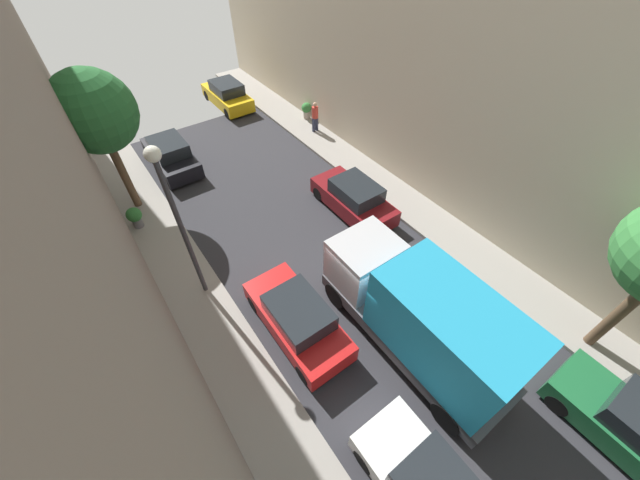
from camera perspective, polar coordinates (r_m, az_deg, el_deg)
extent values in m
plane|color=#2D2D33|center=(13.29, 7.75, -9.70)|extent=(32.00, 32.00, 0.00)
cube|color=gray|center=(11.95, -11.83, -21.15)|extent=(2.00, 44.00, 0.15)
cube|color=gray|center=(16.04, 21.27, -0.23)|extent=(2.00, 44.00, 0.15)
cube|color=beige|center=(15.94, 38.65, 24.48)|extent=(6.00, 44.00, 14.58)
cylinder|color=black|center=(10.92, 7.12, -31.52)|extent=(0.22, 0.64, 0.64)
cylinder|color=black|center=(11.35, 13.77, -26.41)|extent=(0.22, 0.64, 0.64)
cube|color=red|center=(12.14, -3.69, -12.69)|extent=(1.76, 4.20, 0.76)
cube|color=#1E2328|center=(11.48, -3.43, -11.43)|extent=(1.56, 2.10, 0.64)
cylinder|color=black|center=(12.94, -10.41, -9.99)|extent=(0.22, 0.64, 0.64)
cylinder|color=black|center=(13.30, -4.51, -6.84)|extent=(0.22, 0.64, 0.64)
cylinder|color=black|center=(11.55, -2.57, -20.61)|extent=(0.22, 0.64, 0.64)
cylinder|color=black|center=(11.95, 3.90, -16.54)|extent=(0.22, 0.64, 0.64)
cube|color=black|center=(20.40, -22.64, 12.08)|extent=(1.76, 4.20, 0.76)
cube|color=#1E2328|center=(19.92, -23.08, 13.53)|extent=(1.56, 2.10, 0.64)
cylinder|color=black|center=(21.75, -25.74, 12.46)|extent=(0.22, 0.64, 0.64)
cylinder|color=black|center=(21.96, -21.93, 14.11)|extent=(0.22, 0.64, 0.64)
cylinder|color=black|center=(19.12, -23.05, 8.63)|extent=(0.22, 0.64, 0.64)
cylinder|color=black|center=(19.37, -18.81, 10.51)|extent=(0.22, 0.64, 0.64)
cube|color=#1E6638|center=(13.64, 41.38, -22.08)|extent=(1.76, 4.20, 0.76)
cylinder|color=black|center=(13.14, 33.75, -20.98)|extent=(0.22, 0.64, 0.64)
cylinder|color=black|center=(14.10, 36.72, -16.66)|extent=(0.22, 0.64, 0.64)
cube|color=maroon|center=(16.19, 5.30, 6.23)|extent=(1.76, 4.20, 0.76)
cube|color=#1E2328|center=(15.66, 5.83, 7.90)|extent=(1.56, 2.10, 0.64)
cylinder|color=black|center=(16.88, -0.18, 7.42)|extent=(0.22, 0.64, 0.64)
cylinder|color=black|center=(17.64, 3.99, 9.27)|extent=(0.22, 0.64, 0.64)
cylinder|color=black|center=(15.12, 6.70, 1.36)|extent=(0.22, 0.64, 0.64)
cylinder|color=black|center=(15.96, 10.96, 3.67)|extent=(0.22, 0.64, 0.64)
cube|color=gold|center=(25.68, -14.55, 21.19)|extent=(1.76, 4.20, 0.76)
cube|color=#1E2328|center=(25.28, -14.71, 22.51)|extent=(1.56, 2.10, 0.64)
cylinder|color=black|center=(26.87, -17.55, 21.17)|extent=(0.22, 0.64, 0.64)
cylinder|color=black|center=(27.36, -14.39, 22.27)|extent=(0.22, 0.64, 0.64)
cylinder|color=black|center=(24.21, -14.52, 19.00)|extent=(0.22, 0.64, 0.64)
cylinder|color=black|center=(24.75, -11.11, 20.20)|extent=(0.22, 0.64, 0.64)
cube|color=#4C4C51|center=(12.08, 14.31, -13.76)|extent=(2.20, 6.60, 0.50)
cube|color=#B7B7BC|center=(12.03, 7.15, -3.36)|extent=(2.10, 1.80, 1.70)
cube|color=#1E8CB7|center=(10.65, 19.65, -13.36)|extent=(2.24, 4.20, 2.40)
cylinder|color=black|center=(12.77, 2.65, -8.71)|extent=(0.30, 0.96, 0.96)
cylinder|color=black|center=(13.62, 9.20, -4.64)|extent=(0.30, 0.96, 0.96)
cylinder|color=black|center=(11.51, 19.68, -25.04)|extent=(0.30, 0.96, 0.96)
cylinder|color=black|center=(12.45, 25.68, -18.94)|extent=(0.30, 0.96, 0.96)
cylinder|color=#2D334C|center=(21.77, -1.03, 17.94)|extent=(0.18, 0.18, 0.82)
cylinder|color=#2D334C|center=(21.88, -0.53, 18.10)|extent=(0.18, 0.18, 0.82)
cylinder|color=#D83F33|center=(21.49, -0.80, 19.73)|extent=(0.36, 0.36, 0.64)
sphere|color=tan|center=(21.29, -0.81, 20.84)|extent=(0.24, 0.24, 0.24)
cylinder|color=brown|center=(17.65, -28.83, 9.15)|extent=(0.33, 0.33, 3.34)
sphere|color=#23602D|center=(16.36, -32.46, 16.91)|extent=(3.10, 3.10, 3.10)
cylinder|color=brown|center=(13.98, 39.91, -9.14)|extent=(0.32, 0.32, 3.19)
cylinder|color=#B2A899|center=(23.28, -2.16, 19.37)|extent=(0.39, 0.39, 0.43)
sphere|color=#38843D|center=(23.08, -2.19, 20.37)|extent=(0.59, 0.59, 0.59)
cylinder|color=#B2A899|center=(23.69, -32.23, 12.59)|extent=(0.45, 0.45, 0.36)
sphere|color=#23602D|center=(23.52, -32.60, 13.34)|extent=(0.51, 0.51, 0.51)
cylinder|color=slate|center=(17.25, -27.10, 2.51)|extent=(0.40, 0.40, 0.41)
sphere|color=#2D7233|center=(16.97, -27.61, 3.60)|extent=(0.63, 0.63, 0.63)
cylinder|color=brown|center=(24.93, -32.86, 13.88)|extent=(0.40, 0.40, 0.37)
sphere|color=#38843D|center=(24.75, -33.28, 14.71)|extent=(0.63, 0.63, 0.63)
cylinder|color=#333338|center=(11.93, -20.75, 0.47)|extent=(0.16, 0.16, 5.56)
sphere|color=white|center=(10.16, -25.20, 12.31)|extent=(0.44, 0.44, 0.44)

